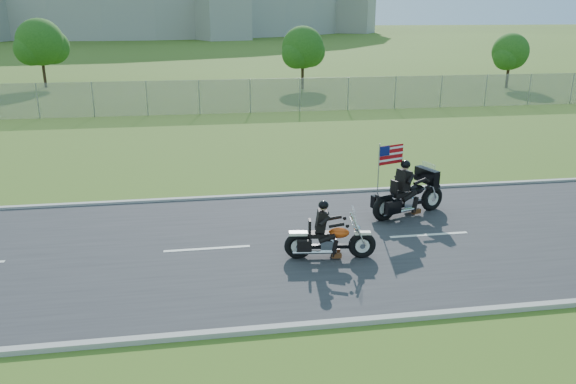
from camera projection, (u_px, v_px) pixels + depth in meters
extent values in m
plane|color=#395119|center=(284.00, 245.00, 14.72)|extent=(420.00, 420.00, 0.00)
cube|color=#28282B|center=(284.00, 245.00, 14.71)|extent=(120.00, 8.00, 0.04)
cube|color=#9E9B93|center=(266.00, 195.00, 18.51)|extent=(120.00, 0.18, 0.12)
cube|color=#9E9B93|center=(315.00, 325.00, 10.90)|extent=(120.00, 0.18, 0.12)
cube|color=gray|center=(147.00, 98.00, 32.45)|extent=(60.00, 0.03, 2.00)
cylinder|color=#382316|center=(303.00, 72.00, 43.39)|extent=(0.22, 0.22, 2.52)
sphere|color=#204D14|center=(303.00, 47.00, 42.81)|extent=(3.20, 3.20, 3.20)
sphere|color=#204D14|center=(310.00, 52.00, 43.47)|extent=(2.40, 2.40, 2.40)
sphere|color=#204D14|center=(296.00, 54.00, 42.49)|extent=(2.24, 2.24, 2.24)
cylinder|color=#382316|center=(44.00, 70.00, 44.13)|extent=(0.22, 0.22, 2.80)
sphere|color=#204D14|center=(40.00, 42.00, 43.48)|extent=(3.60, 3.60, 3.60)
sphere|color=#204D14|center=(52.00, 47.00, 44.22)|extent=(2.70, 2.70, 2.70)
sphere|color=#204D14|center=(31.00, 49.00, 43.12)|extent=(2.52, 2.52, 2.52)
cylinder|color=#382316|center=(508.00, 74.00, 43.94)|extent=(0.22, 0.22, 2.24)
sphere|color=#204D14|center=(510.00, 51.00, 43.42)|extent=(2.80, 2.80, 2.80)
sphere|color=#204D14|center=(514.00, 55.00, 44.00)|extent=(2.10, 2.10, 2.10)
sphere|color=#204D14|center=(506.00, 57.00, 43.14)|extent=(1.96, 1.96, 1.96)
torus|color=black|center=(362.00, 245.00, 13.84)|extent=(0.70, 0.25, 0.69)
torus|color=black|center=(298.00, 246.00, 13.79)|extent=(0.70, 0.25, 0.69)
ellipsoid|color=#DD4710|center=(339.00, 233.00, 13.72)|extent=(0.55, 0.36, 0.26)
cube|color=black|center=(319.00, 234.00, 13.72)|extent=(0.54, 0.34, 0.11)
cube|color=black|center=(321.00, 221.00, 13.61)|extent=(0.27, 0.40, 0.51)
sphere|color=black|center=(323.00, 205.00, 13.48)|extent=(0.28, 0.28, 0.25)
cube|color=silver|center=(355.00, 216.00, 13.59)|extent=(0.09, 0.43, 0.37)
torus|color=black|center=(432.00, 198.00, 17.12)|extent=(0.81, 0.45, 0.79)
torus|color=black|center=(384.00, 208.00, 16.28)|extent=(0.81, 0.45, 0.79)
ellipsoid|color=black|center=(415.00, 190.00, 16.69)|extent=(0.68, 0.53, 0.30)
cube|color=black|center=(401.00, 194.00, 16.44)|extent=(0.66, 0.50, 0.13)
cube|color=black|center=(403.00, 180.00, 16.34)|extent=(0.39, 0.49, 0.59)
sphere|color=black|center=(406.00, 164.00, 16.22)|extent=(0.37, 0.37, 0.29)
cube|color=black|center=(427.00, 176.00, 16.76)|extent=(0.51, 0.89, 0.43)
cube|color=#B70C11|center=(391.00, 155.00, 16.13)|extent=(0.81, 0.31, 0.56)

